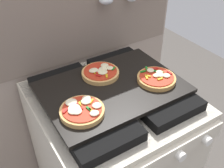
# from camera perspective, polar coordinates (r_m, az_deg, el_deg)

# --- Properties ---
(kitchen_backsplash) EXTENTS (1.10, 0.09, 1.55)m
(kitchen_backsplash) POSITION_cam_1_polar(r_m,az_deg,el_deg) (1.34, -7.55, 2.41)
(kitchen_backsplash) COLOR gray
(kitchen_backsplash) RESTS_ON ground_plane
(stove) EXTENTS (0.60, 0.64, 0.90)m
(stove) POSITION_cam_1_polar(r_m,az_deg,el_deg) (1.35, 0.04, -16.53)
(stove) COLOR beige
(stove) RESTS_ON ground_plane
(baking_tray) EXTENTS (0.54, 0.38, 0.02)m
(baking_tray) POSITION_cam_1_polar(r_m,az_deg,el_deg) (1.02, 0.00, -0.81)
(baking_tray) COLOR black
(baking_tray) RESTS_ON stove
(pizza_left) EXTENTS (0.15, 0.15, 0.03)m
(pizza_left) POSITION_cam_1_polar(r_m,az_deg,el_deg) (0.90, -6.56, -5.65)
(pizza_left) COLOR tan
(pizza_left) RESTS_ON baking_tray
(pizza_right) EXTENTS (0.15, 0.15, 0.03)m
(pizza_right) POSITION_cam_1_polar(r_m,az_deg,el_deg) (1.06, 9.68, 1.32)
(pizza_right) COLOR tan
(pizza_right) RESTS_ON baking_tray
(pizza_center) EXTENTS (0.15, 0.15, 0.03)m
(pizza_center) POSITION_cam_1_polar(r_m,az_deg,el_deg) (1.08, -2.43, 2.55)
(pizza_center) COLOR tan
(pizza_center) RESTS_ON baking_tray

